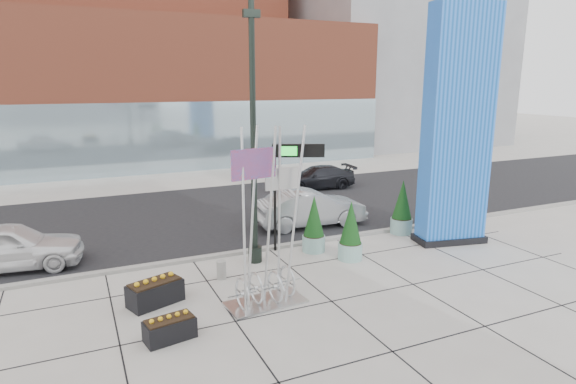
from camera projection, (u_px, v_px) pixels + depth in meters
name	position (u px, v px, depth m)	size (l,w,h in m)	color
ground	(287.00, 294.00, 14.79)	(160.00, 160.00, 0.00)	#9E9991
street_asphalt	(204.00, 214.00, 23.68)	(80.00, 12.00, 0.02)	black
curb_edge	(244.00, 252.00, 18.34)	(80.00, 0.30, 0.12)	gray
tower_podium	(159.00, 93.00, 37.96)	(34.00, 10.00, 11.00)	#A2482F
tower_glass_front	(173.00, 137.00, 34.37)	(34.00, 0.60, 5.00)	#8CA5B2
building_grey_parking	(386.00, 57.00, 51.63)	(20.00, 18.00, 18.00)	slate
blue_pylon	(457.00, 132.00, 18.70)	(2.97, 1.75, 9.27)	#0B4DB0
lamp_post	(254.00, 162.00, 16.66)	(0.59, 0.49, 8.99)	black
public_art_sculpture	(266.00, 259.00, 13.88)	(2.39, 1.34, 5.24)	silver
concrete_bollard	(221.00, 270.00, 15.90)	(0.32, 0.32, 0.61)	gray
overhead_street_sign	(292.00, 159.00, 18.13)	(1.85, 0.94, 4.14)	black
round_planter_east	(402.00, 208.00, 20.55)	(0.93, 0.93, 2.33)	#7EAAA4
round_planter_mid	(351.00, 232.00, 17.49)	(0.89, 0.89, 2.22)	#7EAAA4
round_planter_west	(314.00, 225.00, 18.36)	(0.88, 0.88, 2.20)	#7EAAA4
box_planter_north	(155.00, 291.00, 14.08)	(1.71, 1.26, 0.85)	black
box_planter_south	(170.00, 328.00, 12.14)	(1.34, 0.84, 0.69)	black
car_white_west	(7.00, 247.00, 16.57)	(1.95, 4.85, 1.65)	white
car_silver_mid	(310.00, 208.00, 21.62)	(1.74, 4.99, 1.65)	#919498
car_dark_east	(317.00, 178.00, 29.26)	(1.92, 4.71, 1.37)	black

